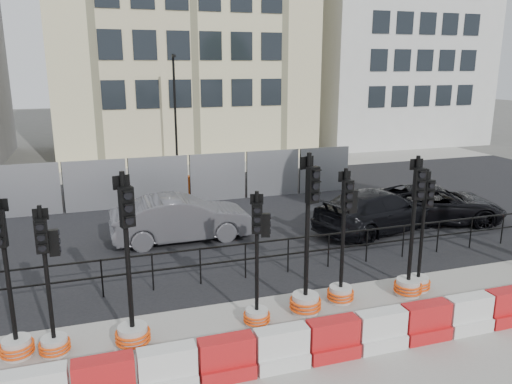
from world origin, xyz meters
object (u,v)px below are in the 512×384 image
object	(u,v)px
car_c	(378,210)
traffic_signal_d	(257,295)
traffic_signal_h	(420,267)
traffic_signal_a	(14,326)

from	to	relation	value
car_c	traffic_signal_d	bearing A→B (deg)	113.00
traffic_signal_d	car_c	distance (m)	7.59
car_c	traffic_signal_h	bearing A→B (deg)	144.64
traffic_signal_a	traffic_signal_d	world-z (taller)	traffic_signal_a
traffic_signal_h	car_c	bearing A→B (deg)	70.67
traffic_signal_d	car_c	size ratio (longest dim) A/B	0.57
traffic_signal_h	car_c	xyz separation A→B (m)	(1.55, 4.44, 0.07)
traffic_signal_a	traffic_signal_d	distance (m)	4.79
traffic_signal_a	car_c	bearing A→B (deg)	33.08
traffic_signal_a	traffic_signal_h	bearing A→B (deg)	10.68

